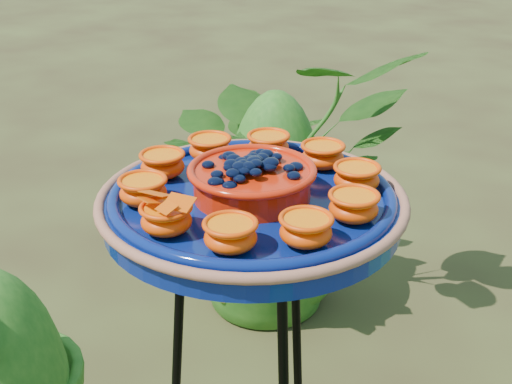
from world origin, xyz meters
The scene contains 2 objects.
feeder_dish centered at (-0.06, -0.13, 0.86)m, with size 0.44×0.44×0.10m.
shrub_back_left centered at (-0.68, 0.73, 0.42)m, with size 0.76×0.66×0.84m, color #205416.
Camera 1 is at (0.51, -0.82, 1.29)m, focal length 50.00 mm.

